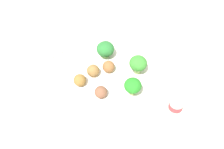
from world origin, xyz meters
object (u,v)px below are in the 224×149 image
at_px(broccoli_floret_front_left, 133,86).
at_px(napkin, 42,47).
at_px(broccoli_floret_front_right, 138,64).
at_px(fork, 36,49).
at_px(plate, 112,81).
at_px(knife, 44,42).
at_px(meatball_back_left, 109,67).
at_px(meatball_center, 93,71).
at_px(yogurt_bottle, 176,104).
at_px(broccoli_floret_center, 105,49).
at_px(meatball_mid_left, 80,80).
at_px(meatball_front_left, 101,92).

bearing_deg(broccoli_floret_front_left, napkin, 3.20).
distance_m(broccoli_floret_front_right, fork, 0.33).
distance_m(plate, knife, 0.27).
relative_size(broccoli_floret_front_left, meatball_back_left, 1.56).
bearing_deg(broccoli_floret_front_left, meatball_back_left, -14.27).
bearing_deg(meatball_center, yogurt_bottle, -169.62).
bearing_deg(knife, napkin, 118.12).
bearing_deg(fork, broccoli_floret_center, -153.08).
bearing_deg(broccoli_floret_front_right, knife, 12.89).
relative_size(plate, broccoli_floret_front_left, 5.15).
relative_size(meatball_mid_left, yogurt_bottle, 0.47).
height_order(broccoli_floret_center, meatball_center, broccoli_floret_center).
height_order(plate, broccoli_floret_center, broccoli_floret_center).
distance_m(broccoli_floret_front_right, napkin, 0.32).
relative_size(broccoli_floret_center, broccoli_floret_front_left, 0.96).
height_order(broccoli_floret_front_right, meatball_mid_left, broccoli_floret_front_right).
distance_m(meatball_mid_left, napkin, 0.21).
xyz_separation_m(knife, yogurt_bottle, (-0.45, -0.03, 0.03)).
bearing_deg(plate, broccoli_floret_center, -39.88).
bearing_deg(broccoli_floret_front_left, yogurt_bottle, -164.91).
bearing_deg(knife, fork, 95.86).
height_order(meatball_center, meatball_back_left, same).
bearing_deg(plate, meatball_center, 20.97).
bearing_deg(broccoli_floret_front_left, knife, 0.19).
bearing_deg(meatball_back_left, broccoli_floret_front_right, -146.59).
bearing_deg(plate, meatball_mid_left, 48.85).
relative_size(napkin, fork, 1.40).
relative_size(meatball_center, meatball_mid_left, 1.03).
relative_size(broccoli_floret_front_left, fork, 0.45).
bearing_deg(meatball_back_left, knife, 6.18).
bearing_deg(meatball_front_left, knife, -11.02).
bearing_deg(meatball_back_left, meatball_mid_left, 69.34).
bearing_deg(meatball_center, plate, -159.03).
bearing_deg(napkin, meatball_back_left, -169.40).
xyz_separation_m(broccoli_floret_front_left, knife, (0.34, 0.00, -0.04)).
height_order(meatball_front_left, napkin, meatball_front_left).
height_order(broccoli_floret_front_right, meatball_back_left, broccoli_floret_front_right).
xyz_separation_m(broccoli_floret_front_left, meatball_center, (0.12, 0.01, -0.02)).
bearing_deg(meatball_mid_left, broccoli_floret_center, -85.71).
bearing_deg(meatball_center, broccoli_floret_center, -77.88).
xyz_separation_m(meatball_front_left, yogurt_bottle, (-0.17, -0.09, -0.00)).
distance_m(knife, yogurt_bottle, 0.46).
bearing_deg(yogurt_bottle, meatball_center, 10.38).
relative_size(meatball_mid_left, napkin, 0.20).
distance_m(broccoli_floret_center, yogurt_bottle, 0.26).
bearing_deg(meatball_mid_left, broccoli_floret_front_left, -155.40).
xyz_separation_m(plate, knife, (0.27, 0.01, -0.00)).
height_order(broccoli_floret_front_left, yogurt_bottle, yogurt_bottle).
relative_size(broccoli_floret_center, knife, 0.36).
distance_m(broccoli_floret_front_left, fork, 0.34).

